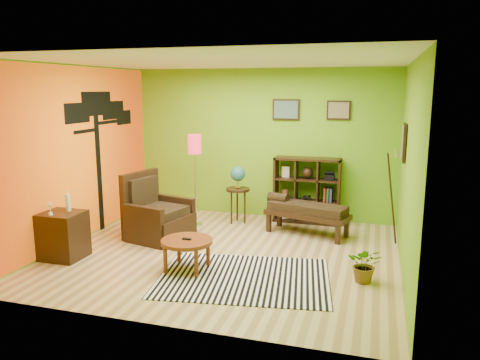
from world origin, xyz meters
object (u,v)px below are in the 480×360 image
(floor_lamp, at_px, (195,152))
(cube_shelf, at_px, (308,190))
(bench, at_px, (305,210))
(side_cabinet, at_px, (63,235))
(armchair, at_px, (156,218))
(potted_plant, at_px, (365,268))
(globe_table, at_px, (238,180))
(coffee_table, at_px, (187,244))

(floor_lamp, relative_size, cube_shelf, 1.37)
(bench, bearing_deg, floor_lamp, -178.69)
(side_cabinet, relative_size, cube_shelf, 0.83)
(armchair, xyz_separation_m, side_cabinet, (-0.87, -1.24, 0.02))
(bench, relative_size, potted_plant, 3.14)
(side_cabinet, distance_m, floor_lamp, 2.61)
(armchair, xyz_separation_m, globe_table, (1.03, 1.22, 0.47))
(coffee_table, xyz_separation_m, floor_lamp, (-0.67, 1.99, 0.96))
(floor_lamp, relative_size, bench, 1.10)
(side_cabinet, distance_m, bench, 3.83)
(armchair, relative_size, potted_plant, 2.28)
(floor_lamp, distance_m, potted_plant, 3.65)
(floor_lamp, height_order, cube_shelf, floor_lamp)
(coffee_table, height_order, cube_shelf, cube_shelf)
(armchair, bearing_deg, cube_shelf, 35.94)
(armchair, bearing_deg, bench, 20.92)
(side_cabinet, height_order, bench, side_cabinet)
(coffee_table, bearing_deg, bench, 57.76)
(coffee_table, xyz_separation_m, bench, (1.29, 2.04, 0.05))
(bench, bearing_deg, globe_table, 165.30)
(floor_lamp, xyz_separation_m, globe_table, (0.67, 0.38, -0.53))
(cube_shelf, relative_size, bench, 0.81)
(cube_shelf, distance_m, bench, 0.77)
(coffee_table, relative_size, globe_table, 0.67)
(cube_shelf, distance_m, potted_plant, 2.79)
(floor_lamp, distance_m, cube_shelf, 2.17)
(bench, xyz_separation_m, potted_plant, (1.05, -1.77, -0.23))
(potted_plant, bearing_deg, bench, 120.55)
(coffee_table, relative_size, floor_lamp, 0.43)
(floor_lamp, distance_m, globe_table, 0.94)
(side_cabinet, height_order, cube_shelf, cube_shelf)
(coffee_table, relative_size, side_cabinet, 0.70)
(globe_table, height_order, cube_shelf, cube_shelf)
(globe_table, bearing_deg, bench, -14.70)
(floor_lamp, height_order, globe_table, floor_lamp)
(coffee_table, xyz_separation_m, armchair, (-1.03, 1.15, -0.04))
(armchair, bearing_deg, coffee_table, -48.15)
(side_cabinet, distance_m, potted_plant, 4.25)
(coffee_table, relative_size, potted_plant, 1.47)
(armchair, relative_size, side_cabinet, 1.08)
(cube_shelf, height_order, bench, cube_shelf)
(armchair, relative_size, cube_shelf, 0.90)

